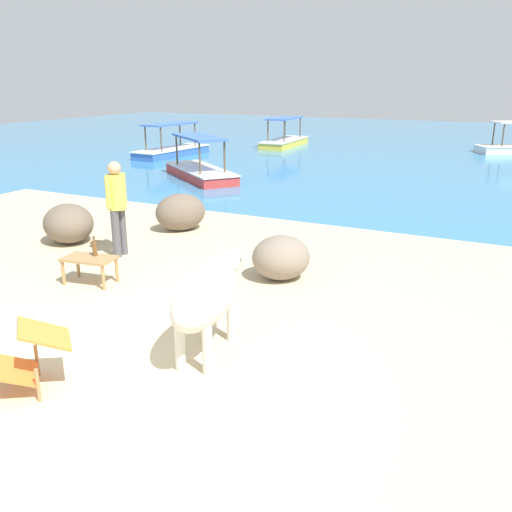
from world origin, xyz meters
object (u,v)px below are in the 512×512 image
at_px(cow, 208,295).
at_px(person_standing, 117,202).
at_px(low_bench_table, 89,262).
at_px(deck_chair_near, 29,353).
at_px(boat_yellow, 284,140).
at_px(bottle, 95,248).
at_px(boat_blue, 172,149).
at_px(boat_red, 200,169).

relative_size(cow, person_standing, 1.16).
bearing_deg(low_bench_table, person_standing, 103.11).
bearing_deg(deck_chair_near, boat_yellow, -121.06).
relative_size(bottle, person_standing, 0.18).
bearing_deg(bottle, low_bench_table, -108.76).
relative_size(bottle, boat_yellow, 0.08).
xyz_separation_m(person_standing, boat_blue, (-6.85, 11.34, -0.70)).
relative_size(low_bench_table, boat_red, 0.23).
bearing_deg(person_standing, low_bench_table, 107.75).
xyz_separation_m(deck_chair_near, boat_yellow, (-6.26, 20.27, -0.13)).
xyz_separation_m(bottle, boat_yellow, (-4.73, 17.66, -0.28)).
xyz_separation_m(cow, bottle, (-2.68, 1.18, -0.16)).
height_order(bottle, person_standing, person_standing).
bearing_deg(boat_red, person_standing, -29.83).
distance_m(bottle, boat_yellow, 18.29).
relative_size(cow, deck_chair_near, 2.03).
distance_m(cow, deck_chair_near, 1.86).
xyz_separation_m(cow, boat_red, (-6.25, 9.75, -0.44)).
bearing_deg(deck_chair_near, bottle, -107.79).
bearing_deg(bottle, boat_red, 112.60).
bearing_deg(cow, boat_blue, 24.99).
bearing_deg(low_bench_table, boat_blue, 111.75).
relative_size(person_standing, boat_blue, 0.43).
xyz_separation_m(deck_chair_near, boat_red, (-5.10, 11.18, -0.13)).
distance_m(person_standing, boat_blue, 13.27).
height_order(low_bench_table, bottle, bottle).
bearing_deg(low_bench_table, cow, -30.16).
height_order(cow, boat_red, boat_red).
distance_m(bottle, person_standing, 1.37).
bearing_deg(person_standing, boat_red, -71.59).
xyz_separation_m(low_bench_table, bottle, (0.03, 0.10, 0.18)).
xyz_separation_m(boat_blue, boat_red, (3.83, -3.95, 0.00)).
relative_size(person_standing, boat_red, 0.45).
bearing_deg(bottle, deck_chair_near, -59.56).
bearing_deg(boat_red, boat_yellow, 135.17).
height_order(bottle, boat_red, boat_red).
bearing_deg(cow, bottle, 54.95).
bearing_deg(bottle, cow, -23.71).
relative_size(deck_chair_near, boat_blue, 0.25).
distance_m(bottle, deck_chair_near, 3.03).
distance_m(cow, bottle, 2.93).
height_order(low_bench_table, boat_yellow, boat_yellow).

